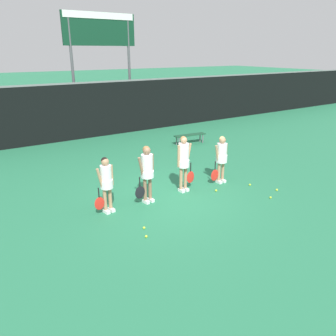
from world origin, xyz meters
TOP-DOWN VIEW (x-y plane):
  - ground_plane at (0.00, 0.00)m, footprint 140.00×140.00m
  - fence_windscreen at (0.00, 8.33)m, footprint 60.00×0.08m
  - scoreboard at (1.85, 9.41)m, footprint 3.90×0.15m
  - bench_courtside at (4.15, 4.56)m, footprint 1.64×0.53m
  - player_0 at (-2.01, 0.03)m, footprint 0.62×0.35m
  - player_1 at (-0.76, -0.01)m, footprint 0.67×0.39m
  - player_2 at (0.61, 0.09)m, footprint 0.66×0.37m
  - player_3 at (2.09, 0.00)m, footprint 0.68×0.38m
  - tennis_ball_0 at (2.51, -1.84)m, footprint 0.07×0.07m
  - tennis_ball_1 at (-1.62, -1.34)m, footprint 0.07×0.07m
  - tennis_ball_2 at (2.73, -0.77)m, footprint 0.07×0.07m
  - tennis_ball_3 at (3.14, -1.55)m, footprint 0.07×0.07m
  - tennis_ball_4 at (1.46, -0.53)m, footprint 0.07×0.07m
  - tennis_ball_5 at (-1.77, -1.73)m, footprint 0.06×0.06m
  - tennis_ball_6 at (2.51, 0.77)m, footprint 0.07×0.07m

SIDE VIEW (x-z plane):
  - ground_plane at x=0.00m, z-range 0.00..0.00m
  - tennis_ball_5 at x=-1.77m, z-range 0.00..0.06m
  - tennis_ball_0 at x=2.51m, z-range 0.00..0.07m
  - tennis_ball_1 at x=-1.62m, z-range 0.00..0.07m
  - tennis_ball_2 at x=2.73m, z-range 0.00..0.07m
  - tennis_ball_6 at x=2.51m, z-range 0.00..0.07m
  - tennis_ball_3 at x=3.14m, z-range 0.00..0.07m
  - tennis_ball_4 at x=1.46m, z-range 0.00..0.07m
  - bench_courtside at x=4.15m, z-range 0.16..0.62m
  - player_0 at x=-2.01m, z-range 0.13..1.73m
  - player_3 at x=2.09m, z-range 0.14..1.76m
  - player_1 at x=-0.76m, z-range 0.17..1.90m
  - player_2 at x=0.61m, z-range 0.17..1.97m
  - fence_windscreen at x=0.00m, z-range 0.01..2.83m
  - scoreboard at x=1.85m, z-range 1.74..7.84m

